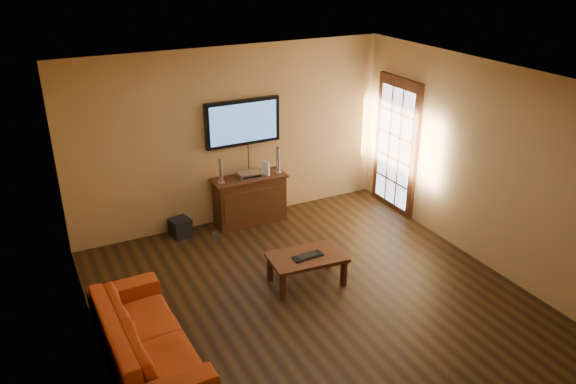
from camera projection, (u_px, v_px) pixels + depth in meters
ground_plane at (311, 298)px, 6.93m from camera, size 5.00×5.00×0.00m
room_walls at (289, 154)px, 6.76m from camera, size 5.00×5.00×5.00m
french_door at (396, 147)px, 8.91m from camera, size 0.07×1.02×2.22m
media_console at (250, 199)px, 8.70m from camera, size 1.15×0.44×0.75m
television at (243, 123)px, 8.36m from camera, size 1.18×0.08×0.70m
coffee_table at (307, 259)px, 7.11m from camera, size 1.00×0.65×0.40m
sofa at (145, 328)px, 5.75m from camera, size 0.67×2.06×0.80m
speaker_left at (221, 172)px, 8.27m from camera, size 0.11×0.11×0.39m
speaker_right at (278, 161)px, 8.65m from camera, size 0.11×0.11×0.41m
av_receiver at (249, 174)px, 8.54m from camera, size 0.36×0.26×0.08m
game_console at (265, 168)px, 8.60m from camera, size 0.09×0.16×0.21m
subwoofer at (180, 227)px, 8.36m from camera, size 0.32×0.32×0.27m
bottle at (215, 238)px, 8.12m from camera, size 0.08×0.08×0.22m
keyboard at (308, 256)px, 7.06m from camera, size 0.40×0.16×0.02m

